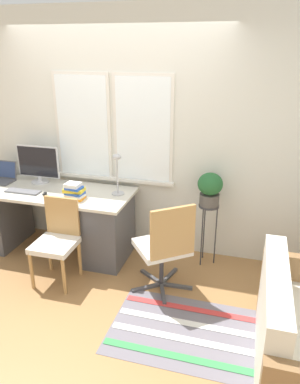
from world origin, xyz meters
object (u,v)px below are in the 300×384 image
Objects in this scene: keyboard at (23,191)px; mouse at (45,194)px; book_stack at (74,191)px; office_chair_swivel at (165,246)px; laptop at (2,177)px; potted_plant at (210,188)px; desk_chair_wooden at (57,239)px; desk_lamp at (117,169)px; monitor at (38,164)px; plant_stand at (208,215)px.

mouse is at bearing -2.59° from keyboard.
office_chair_swivel is (1.07, -0.27, -0.34)m from book_stack.
laptop is 0.84× the size of potted_plant.
laptop is 1.33× the size of book_stack.
desk_chair_wooden reaches higher than keyboard.
office_chair_swivel is (0.67, -0.52, -0.56)m from desk_lamp.
laptop is 1.27m from desk_chair_wooden.
monitor is at bearing -179.59° from potted_plant.
potted_plant is (0.32, 0.63, 0.40)m from office_chair_swivel.
desk_lamp reaches higher than book_stack.
keyboard reaches higher than plant_stand.
desk_lamp is 0.96m from desk_chair_wooden.
desk_chair_wooden is (0.32, -0.36, -0.32)m from mouse.
monitor is 2.02m from potted_plant.
keyboard is (-0.01, -0.34, -0.22)m from monitor.
laptop is 0.78m from mouse.
monitor is 0.49m from mouse.
potted_plant is (0.00, 0.00, 0.31)m from plant_stand.
plant_stand is at bearing 0.41° from monitor.
monitor reaches higher than plant_stand.
plant_stand is (2.48, 0.10, -0.22)m from laptop.
keyboard is 1.75m from office_chair_swivel.
desk_chair_wooden is 2.40× the size of potted_plant.
keyboard is 1.12× the size of potted_plant.
plant_stand is (2.01, 0.01, -0.40)m from monitor.
desk_lamp is 1.01m from office_chair_swivel.
mouse is (0.73, -0.27, -0.03)m from laptop.
desk_lamp is at bearing -0.37° from laptop.
potted_plant is (0.99, 0.11, -0.16)m from desk_lamp.
keyboard is at bearing -170.07° from plant_stand.
potted_plant is at bearing 0.41° from monitor.
mouse is (0.28, -0.01, 0.01)m from keyboard.
keyboard is 0.64m from book_stack.
plant_stand is (0.32, 0.63, 0.09)m from office_chair_swivel.
laptop is at bearing 148.56° from desk_chair_wooden.
laptop reaches higher than mouse.
office_chair_swivel is at bearing 4.45° from desk_chair_wooden.
potted_plant reaches higher than plant_stand.
office_chair_swivel reaches higher than desk_chair_wooden.
desk_chair_wooden is 1.22× the size of plant_stand.
monitor is 0.40m from keyboard.
monitor is 1.15× the size of desk_lamp.
desk_chair_wooden is 1.11m from office_chair_swivel.
monitor is 1.47× the size of potted_plant.
desk_lamp is 2.02× the size of book_stack.
plant_stand is at bearing -153.43° from potted_plant.
laptop is 0.43× the size of plant_stand.
laptop is at bearing 166.56° from book_stack.
mouse is at bearing 130.90° from desk_chair_wooden.
monitor is 1.87m from office_chair_swivel.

